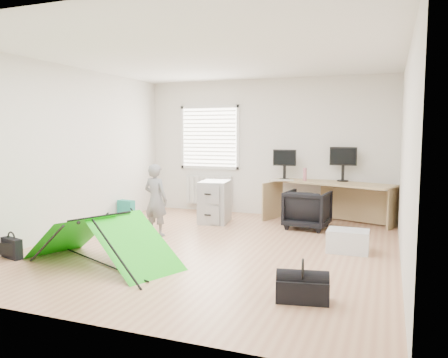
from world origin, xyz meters
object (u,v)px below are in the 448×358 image
(monitor_right, at_px, (343,169))
(office_chair, at_px, (307,209))
(thermos, at_px, (305,174))
(storage_crate, at_px, (348,241))
(duffel_bag, at_px, (302,290))
(filing_cabinet, at_px, (215,202))
(laptop_bag, at_px, (12,248))
(desk, at_px, (331,203))
(person, at_px, (156,200))
(monitor_left, at_px, (285,169))
(kite, at_px, (101,240))

(monitor_right, relative_size, office_chair, 0.67)
(thermos, distance_m, storage_crate, 2.32)
(thermos, relative_size, duffel_bag, 0.47)
(monitor_right, bearing_deg, filing_cabinet, -156.86)
(office_chair, relative_size, laptop_bag, 2.03)
(desk, height_order, thermos, thermos)
(storage_crate, bearing_deg, person, -178.44)
(desk, bearing_deg, monitor_left, -167.51)
(desk, height_order, office_chair, desk)
(monitor_left, height_order, storage_crate, monitor_left)
(duffel_bag, bearing_deg, monitor_left, 95.01)
(monitor_left, bearing_deg, laptop_bag, -123.21)
(office_chair, distance_m, kite, 3.63)
(monitor_left, relative_size, office_chair, 0.61)
(thermos, bearing_deg, monitor_left, 173.65)
(filing_cabinet, xyz_separation_m, monitor_right, (2.18, 0.90, 0.60))
(office_chair, distance_m, person, 2.60)
(duffel_bag, bearing_deg, monitor_right, 80.18)
(filing_cabinet, height_order, monitor_left, monitor_left)
(kite, xyz_separation_m, duffel_bag, (2.57, -0.31, -0.20))
(kite, xyz_separation_m, storage_crate, (2.83, 1.69, -0.15))
(filing_cabinet, xyz_separation_m, duffel_bag, (2.22, -3.23, -0.27))
(filing_cabinet, relative_size, monitor_left, 1.74)
(desk, bearing_deg, monitor_right, 67.47)
(laptop_bag, bearing_deg, kite, 23.91)
(kite, bearing_deg, filing_cabinet, 106.92)
(office_chair, bearing_deg, monitor_right, -115.29)
(thermos, xyz_separation_m, storage_crate, (0.97, -1.98, -0.72))
(person, bearing_deg, kite, 103.61)
(filing_cabinet, xyz_separation_m, kite, (-0.35, -2.92, -0.08))
(laptop_bag, bearing_deg, office_chair, 59.29)
(monitor_right, distance_m, kite, 4.64)
(monitor_left, distance_m, kite, 4.04)
(monitor_left, distance_m, office_chair, 1.11)
(desk, xyz_separation_m, office_chair, (-0.31, -0.61, -0.05))
(filing_cabinet, relative_size, storage_crate, 1.38)
(desk, distance_m, filing_cabinet, 2.11)
(monitor_left, bearing_deg, storage_crate, -54.20)
(person, bearing_deg, filing_cabinet, -101.78)
(thermos, distance_m, office_chair, 0.87)
(laptop_bag, relative_size, duffel_bag, 0.70)
(monitor_left, bearing_deg, thermos, -4.60)
(thermos, xyz_separation_m, person, (-2.00, -2.06, -0.29))
(desk, xyz_separation_m, monitor_right, (0.18, 0.21, 0.61))
(desk, relative_size, storage_crate, 3.98)
(desk, distance_m, storage_crate, 2.00)
(thermos, height_order, person, person)
(desk, bearing_deg, filing_cabinet, -142.24)
(desk, height_order, kite, desk)
(desk, distance_m, monitor_left, 1.07)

